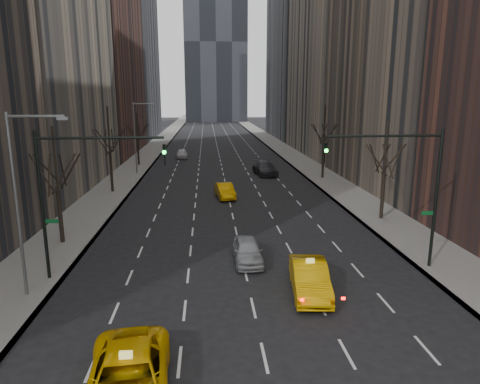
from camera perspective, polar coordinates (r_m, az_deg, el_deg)
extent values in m
cube|color=slate|center=(81.79, -11.62, 5.51)|extent=(4.50, 320.00, 0.15)
cube|color=slate|center=(82.41, 5.62, 5.76)|extent=(4.50, 320.00, 0.15)
cube|color=brown|center=(79.92, -19.78, 20.68)|extent=(14.00, 28.00, 44.00)
cube|color=slate|center=(110.18, -15.78, 22.72)|extent=(14.00, 30.00, 60.00)
cube|color=tan|center=(79.66, 14.01, 23.24)|extent=(14.00, 28.00, 50.00)
cube|color=slate|center=(109.85, 8.68, 22.53)|extent=(14.00, 30.00, 58.00)
cylinder|color=black|center=(31.25, -22.83, -3.04)|extent=(0.28, 0.28, 3.57)
cylinder|color=black|center=(30.50, -23.45, 4.06)|extent=(0.16, 0.16, 4.25)
cylinder|color=black|center=(31.37, -22.56, 2.69)|extent=(0.42, 1.80, 2.52)
cylinder|color=black|center=(30.65, -21.71, 2.55)|extent=(1.74, 0.72, 2.52)
cylinder|color=black|center=(29.90, -22.45, 2.25)|extent=(1.46, 1.25, 2.52)
cylinder|color=black|center=(29.89, -24.09, 2.10)|extent=(0.42, 1.80, 2.52)
cylinder|color=black|center=(30.63, -24.91, 2.26)|extent=(1.74, 0.72, 2.52)
cylinder|color=black|center=(31.36, -24.13, 2.55)|extent=(1.46, 1.25, 2.52)
cylinder|color=black|center=(46.30, -16.78, 2.52)|extent=(0.28, 0.28, 3.99)
cylinder|color=black|center=(45.77, -17.13, 7.91)|extent=(0.16, 0.16, 4.75)
cylinder|color=black|center=(46.66, -16.63, 6.60)|extent=(0.42, 1.80, 2.52)
cylinder|color=black|center=(45.99, -15.97, 6.56)|extent=(1.74, 0.72, 2.52)
cylinder|color=black|center=(45.20, -16.36, 6.44)|extent=(1.46, 1.25, 2.52)
cylinder|color=black|center=(45.08, -17.45, 6.36)|extent=(0.42, 1.80, 2.52)
cylinder|color=black|center=(45.77, -18.10, 6.40)|extent=(1.74, 0.72, 2.52)
cylinder|color=black|center=(46.55, -17.68, 6.52)|extent=(1.46, 1.25, 2.52)
cylinder|color=black|center=(63.85, -13.41, 5.07)|extent=(0.28, 0.28, 3.36)
cylinder|color=black|center=(63.49, -13.58, 8.37)|extent=(0.16, 0.16, 4.00)
cylinder|color=black|center=(64.36, -13.29, 7.74)|extent=(0.42, 1.80, 2.52)
cylinder|color=black|center=(63.72, -12.78, 7.72)|extent=(1.74, 0.72, 2.52)
cylinder|color=black|center=(62.90, -13.02, 7.65)|extent=(1.46, 1.25, 2.52)
cylinder|color=black|center=(62.74, -13.80, 7.60)|extent=(0.42, 1.80, 2.52)
cylinder|color=black|center=(63.39, -14.31, 7.62)|extent=(1.74, 0.72, 2.52)
cylinder|color=black|center=(64.20, -14.05, 7.69)|extent=(1.46, 1.25, 2.52)
cylinder|color=black|center=(36.35, 18.46, -0.60)|extent=(0.28, 0.28, 3.57)
cylinder|color=black|center=(35.70, 18.90, 5.52)|extent=(0.16, 0.16, 4.25)
cylinder|color=black|center=(36.64, 18.50, 4.30)|extent=(0.42, 1.80, 2.52)
cylinder|color=black|center=(36.40, 19.79, 4.16)|extent=(1.74, 0.72, 2.52)
cylinder|color=black|center=(35.58, 20.12, 3.95)|extent=(1.46, 1.25, 2.52)
cylinder|color=black|center=(34.98, 19.11, 3.89)|extent=(0.42, 1.80, 2.52)
cylinder|color=black|center=(35.23, 17.77, 4.04)|extent=(1.74, 0.72, 2.52)
cylinder|color=black|center=(36.06, 17.49, 4.25)|extent=(1.46, 1.25, 2.52)
cylinder|color=black|center=(53.05, 11.02, 4.05)|extent=(0.28, 0.28, 3.99)
cylinder|color=black|center=(52.59, 11.22, 8.76)|extent=(0.16, 0.16, 4.75)
cylinder|color=black|center=(53.53, 11.08, 7.60)|extent=(0.42, 1.80, 2.52)
cylinder|color=black|center=(53.18, 11.93, 7.53)|extent=(1.74, 0.72, 2.52)
cylinder|color=black|center=(52.33, 12.03, 7.45)|extent=(1.46, 1.25, 2.52)
cylinder|color=black|center=(51.82, 11.25, 7.43)|extent=(0.42, 1.80, 2.52)
cylinder|color=black|center=(52.18, 10.39, 7.50)|extent=(1.74, 0.72, 2.52)
cylinder|color=black|center=(53.04, 10.31, 7.59)|extent=(1.46, 1.25, 2.52)
cylinder|color=black|center=(24.85, -24.87, -1.80)|extent=(0.18, 0.18, 8.00)
cylinder|color=black|center=(23.31, -18.14, 6.86)|extent=(6.50, 0.14, 0.14)
imported|color=black|center=(22.87, -10.03, 4.92)|extent=(0.18, 0.22, 1.10)
sphere|color=#0CFF33|center=(22.67, -10.08, 5.24)|extent=(0.20, 0.20, 0.20)
cube|color=#0C5926|center=(24.91, -23.84, -3.58)|extent=(0.70, 0.04, 0.22)
cylinder|color=black|center=(26.59, 24.64, -0.90)|extent=(0.18, 0.18, 8.00)
cylinder|color=black|center=(24.62, 18.74, 7.10)|extent=(6.50, 0.14, 0.14)
imported|color=black|center=(23.64, 11.29, 5.12)|extent=(0.18, 0.22, 1.10)
sphere|color=#0CFF33|center=(23.45, 11.42, 5.42)|extent=(0.20, 0.20, 0.20)
cube|color=#0C5926|center=(26.59, 23.73, -2.59)|extent=(0.70, 0.04, 0.22)
cylinder|color=slate|center=(23.09, -27.60, -1.83)|extent=(0.16, 0.16, 9.00)
cylinder|color=slate|center=(22.02, -25.60, 9.10)|extent=(2.60, 0.14, 0.14)
cube|color=slate|center=(21.63, -22.57, 9.06)|extent=(0.50, 0.22, 0.15)
cylinder|color=slate|center=(56.54, -13.82, 7.00)|extent=(0.16, 0.16, 9.00)
cylinder|color=slate|center=(56.12, -12.72, 11.41)|extent=(2.60, 0.14, 0.14)
cube|color=slate|center=(55.96, -11.47, 11.36)|extent=(0.50, 0.22, 0.15)
imported|color=#ECB304|center=(15.61, -14.71, -23.14)|extent=(3.25, 6.11, 1.63)
imported|color=#D69904|center=(22.45, 9.26, -11.24)|extent=(2.26, 5.13, 1.64)
imported|color=#919398|center=(26.11, 1.02, -7.83)|extent=(1.72, 4.19, 1.42)
imported|color=#E39A04|center=(42.34, -2.03, 0.18)|extent=(2.08, 4.53, 1.44)
imported|color=#2C2D31|center=(55.07, 3.34, 3.20)|extent=(3.01, 6.06, 1.69)
imported|color=silver|center=(70.30, -7.76, 5.06)|extent=(1.87, 4.36, 1.47)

